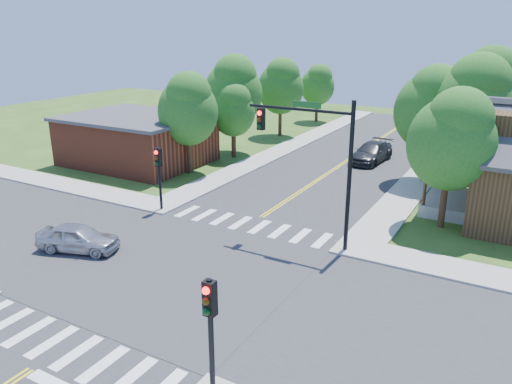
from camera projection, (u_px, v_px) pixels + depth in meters
The scene contains 24 objects.
ground at pixel (179, 272), 21.83m from camera, with size 100.00×100.00×0.00m, color #2E4D18.
road_ns at pixel (179, 272), 21.83m from camera, with size 10.00×90.00×0.04m, color #2D2D30.
road_ew at pixel (179, 272), 21.82m from camera, with size 90.00×10.00×0.04m, color #2D2D30.
intersection_patch at pixel (179, 272), 21.83m from camera, with size 10.20×10.20×0.06m, color #2D2D30.
sidewalk_nw at pixel (146, 152), 42.24m from camera, with size 40.00×40.00×0.14m.
crosswalk_north at pixel (250, 225), 26.93m from camera, with size 8.85×2.00×0.01m.
crosswalk_south at pixel (64, 347), 16.70m from camera, with size 8.85×2.00×0.01m.
centerline at pixel (179, 272), 21.82m from camera, with size 0.30×90.00×0.01m.
signal_mast_ne at pixel (316, 149), 23.08m from camera, with size 5.30×0.42×7.20m.
signal_pole_se at pixel (210, 317), 13.73m from camera, with size 0.34×0.42×3.80m.
signal_pole_nw at pixel (159, 167), 28.20m from camera, with size 0.34×0.42×3.80m.
building_nw at pixel (137, 139), 38.75m from camera, with size 10.40×8.40×3.73m.
tree_e_a at pixel (453, 137), 25.13m from camera, with size 4.41×4.19×7.49m.
tree_e_b at pixel (473, 102), 30.82m from camera, with size 5.18×4.92×8.81m.
tree_e_c at pixel (486, 87), 37.53m from camera, with size 5.27×5.01×8.96m.
tree_e_d at pixel (494, 87), 44.64m from camera, with size 4.55×4.32×7.73m.
tree_w_a at pixel (188, 107), 34.96m from camera, with size 4.32×4.11×7.35m.
tree_w_b at pixel (234, 89), 40.49m from camera, with size 4.81×4.57×8.18m.
tree_w_c at pixel (281, 85), 47.19m from camera, with size 4.41×4.19×7.50m.
tree_w_d at pixel (318, 84), 54.76m from camera, with size 3.73×3.55×6.35m.
tree_house at pixel (432, 106), 32.55m from camera, with size 4.71×4.48×8.01m.
tree_bldg at pixel (233, 108), 39.61m from camera, with size 3.60×3.42×6.12m.
car_silver at pixel (78, 238), 23.68m from camera, with size 4.19×2.67×1.33m, color #B5B7BC.
car_dgrey at pixel (371, 153), 39.19m from camera, with size 2.55×5.33×1.50m, color #282B2D.
Camera 1 is at (12.57, -15.38, 10.28)m, focal length 35.00 mm.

